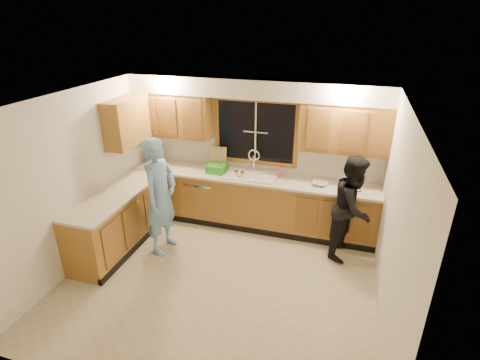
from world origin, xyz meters
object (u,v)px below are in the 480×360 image
at_px(stove, 95,240).
at_px(man, 161,196).
at_px(sink, 251,179).
at_px(knife_block, 158,158).
at_px(dish_crate, 216,168).
at_px(woman, 353,207).
at_px(soap_bottle, 277,171).
at_px(bowl, 320,183).
at_px(dishwasher, 204,197).

distance_m(stove, man, 1.10).
height_order(sink, knife_block, sink).
relative_size(knife_block, dish_crate, 0.74).
relative_size(man, woman, 1.14).
height_order(sink, woman, woman).
bearing_deg(sink, dish_crate, -178.72).
bearing_deg(soap_bottle, stove, -139.19).
xyz_separation_m(stove, man, (0.71, 0.70, 0.46)).
relative_size(man, bowl, 7.97).
relative_size(stove, soap_bottle, 4.86).
bearing_deg(bowl, dishwasher, 179.39).
bearing_deg(dish_crate, dishwasher, -179.76).
bearing_deg(dishwasher, soap_bottle, 5.24).
relative_size(woman, dish_crate, 5.39).
relative_size(dishwasher, soap_bottle, 4.43).
distance_m(dishwasher, dish_crate, 0.63).
xyz_separation_m(man, dish_crate, (0.48, 1.11, 0.07)).
height_order(man, bowl, man).
bearing_deg(knife_block, dish_crate, -36.65).
height_order(man, dish_crate, man).
bearing_deg(man, dishwasher, -7.44).
relative_size(sink, bowl, 3.75).
xyz_separation_m(stove, bowl, (2.94, 1.79, 0.50)).
distance_m(man, bowl, 2.48).
height_order(dishwasher, dish_crate, dish_crate).
bearing_deg(soap_bottle, bowl, -11.06).
bearing_deg(sink, soap_bottle, 13.40).
bearing_deg(dish_crate, knife_block, 177.50).
xyz_separation_m(dishwasher, dish_crate, (0.24, 0.00, 0.58)).
bearing_deg(dishwasher, knife_block, 176.76).
xyz_separation_m(sink, knife_block, (-1.75, 0.04, 0.17)).
height_order(knife_block, soap_bottle, knife_block).
height_order(stove, soap_bottle, soap_bottle).
bearing_deg(stove, dish_crate, 56.65).
bearing_deg(dish_crate, man, -113.37).
relative_size(woman, soap_bottle, 8.63).
xyz_separation_m(dishwasher, stove, (-0.95, -1.81, 0.04)).
distance_m(dishwasher, woman, 2.59).
bearing_deg(dish_crate, stove, -123.35).
bearing_deg(sink, man, -134.10).
xyz_separation_m(knife_block, bowl, (2.89, -0.07, -0.08)).
relative_size(stove, bowl, 3.92).
relative_size(sink, man, 0.47).
relative_size(sink, dish_crate, 2.90).
distance_m(sink, soap_bottle, 0.47).
relative_size(woman, knife_block, 7.27).
bearing_deg(man, knife_block, 34.29).
height_order(woman, soap_bottle, woman).
bearing_deg(bowl, soap_bottle, 168.94).
xyz_separation_m(sink, woman, (1.68, -0.42, -0.07)).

